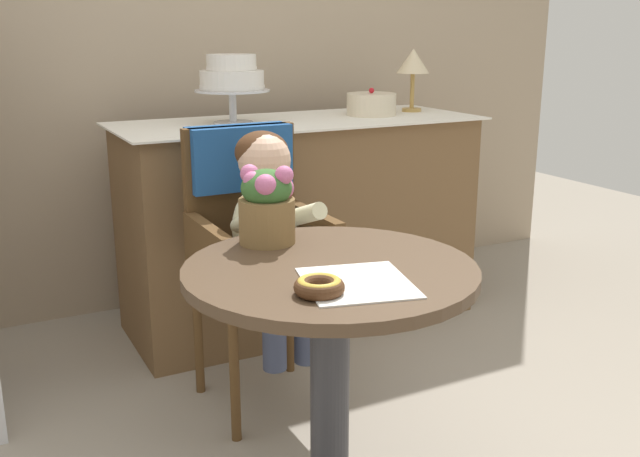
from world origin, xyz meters
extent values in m
cube|color=tan|center=(0.00, 1.85, 1.35)|extent=(4.80, 0.10, 2.70)
cylinder|color=#4C3826|center=(0.00, 0.00, 0.70)|extent=(0.72, 0.72, 0.03)
cylinder|color=#333338|center=(0.00, 0.00, 0.34)|extent=(0.10, 0.10, 0.69)
cube|color=brown|center=(0.10, 0.67, 0.47)|extent=(0.42, 0.42, 0.04)
cube|color=brown|center=(0.10, 0.86, 0.72)|extent=(0.40, 0.04, 0.46)
cube|color=brown|center=(-0.09, 0.67, 0.58)|extent=(0.04, 0.38, 0.18)
cube|color=brown|center=(0.29, 0.67, 0.58)|extent=(0.04, 0.38, 0.18)
cube|color=#1E4C8C|center=(0.10, 0.86, 0.84)|extent=(0.36, 0.11, 0.22)
cylinder|color=brown|center=(-0.08, 0.49, 0.23)|extent=(0.03, 0.03, 0.45)
cylinder|color=brown|center=(0.28, 0.49, 0.23)|extent=(0.03, 0.03, 0.45)
cylinder|color=brown|center=(-0.08, 0.85, 0.23)|extent=(0.03, 0.03, 0.45)
cylinder|color=brown|center=(0.28, 0.85, 0.23)|extent=(0.03, 0.03, 0.45)
ellipsoid|color=beige|center=(0.10, 0.65, 0.64)|extent=(0.22, 0.16, 0.30)
sphere|color=#E0B293|center=(0.10, 0.64, 0.87)|extent=(0.17, 0.17, 0.17)
ellipsoid|color=#4C2D19|center=(0.10, 0.66, 0.89)|extent=(0.17, 0.17, 0.14)
cylinder|color=beige|center=(0.01, 0.56, 0.69)|extent=(0.08, 0.23, 0.13)
sphere|color=#E0B293|center=(0.02, 0.48, 0.62)|extent=(0.06, 0.06, 0.06)
cylinder|color=beige|center=(0.20, 0.56, 0.69)|extent=(0.08, 0.23, 0.13)
sphere|color=#E0B293|center=(0.19, 0.48, 0.62)|extent=(0.06, 0.06, 0.06)
cylinder|color=#3F4760|center=(0.05, 0.57, 0.53)|extent=(0.09, 0.22, 0.09)
cylinder|color=#3F4760|center=(0.05, 0.46, 0.36)|extent=(0.08, 0.08, 0.26)
cylinder|color=#3F4760|center=(0.16, 0.57, 0.53)|extent=(0.09, 0.22, 0.09)
cylinder|color=#3F4760|center=(0.16, 0.46, 0.36)|extent=(0.08, 0.08, 0.26)
cube|color=white|center=(-0.01, -0.14, 0.72)|extent=(0.29, 0.31, 0.00)
torus|color=#4C2D19|center=(-0.11, -0.16, 0.74)|extent=(0.11, 0.11, 0.04)
torus|color=gold|center=(-0.11, -0.16, 0.75)|extent=(0.10, 0.10, 0.02)
cylinder|color=brown|center=(-0.06, 0.25, 0.78)|extent=(0.15, 0.15, 0.12)
ellipsoid|color=#38662D|center=(-0.06, 0.25, 0.87)|extent=(0.14, 0.14, 0.10)
sphere|color=#CC6699|center=(-0.01, 0.26, 0.86)|extent=(0.07, 0.07, 0.07)
sphere|color=#CC6699|center=(-0.04, 0.29, 0.88)|extent=(0.05, 0.05, 0.05)
sphere|color=#CC6699|center=(-0.09, 0.29, 0.90)|extent=(0.05, 0.05, 0.05)
sphere|color=#CC6699|center=(-0.09, 0.25, 0.89)|extent=(0.05, 0.05, 0.05)
sphere|color=#CC6699|center=(-0.08, 0.20, 0.89)|extent=(0.06, 0.06, 0.06)
sphere|color=#CC6699|center=(-0.02, 0.21, 0.91)|extent=(0.05, 0.05, 0.05)
cube|color=brown|center=(0.55, 1.30, 0.45)|extent=(1.50, 0.56, 0.90)
cube|color=white|center=(0.55, 1.30, 0.90)|extent=(1.56, 0.62, 0.01)
cylinder|color=silver|center=(0.25, 1.30, 0.91)|extent=(0.16, 0.16, 0.01)
cylinder|color=silver|center=(0.25, 1.30, 0.97)|extent=(0.03, 0.03, 0.12)
cylinder|color=silver|center=(0.25, 1.30, 1.03)|extent=(0.30, 0.30, 0.01)
cylinder|color=white|center=(0.25, 1.30, 1.08)|extent=(0.26, 0.25, 0.08)
cylinder|color=white|center=(0.25, 1.30, 1.05)|extent=(0.26, 0.26, 0.01)
cylinder|color=white|center=(0.25, 1.30, 1.14)|extent=(0.20, 0.20, 0.06)
cylinder|color=white|center=(0.25, 1.30, 1.12)|extent=(0.20, 0.20, 0.01)
cylinder|color=beige|center=(0.91, 1.31, 0.95)|extent=(0.22, 0.22, 0.10)
sphere|color=red|center=(0.91, 1.31, 1.01)|extent=(0.02, 0.02, 0.02)
cylinder|color=#B28C47|center=(1.16, 1.35, 0.91)|extent=(0.09, 0.09, 0.01)
cylinder|color=#B28C47|center=(1.16, 1.35, 0.99)|extent=(0.02, 0.02, 0.16)
cone|color=beige|center=(1.16, 1.35, 1.13)|extent=(0.15, 0.15, 0.11)
camera|label=1|loc=(-0.79, -1.46, 1.27)|focal=40.61mm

